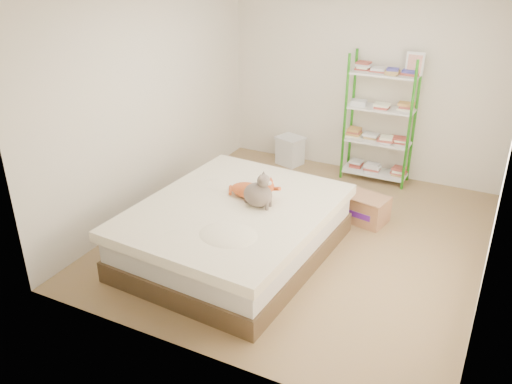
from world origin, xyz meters
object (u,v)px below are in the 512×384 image
Objects in this scene: grey_cat at (258,190)px; white_bin at (290,150)px; cardboard_box at (367,209)px; bed at (234,231)px; shelf_unit at (380,120)px; orange_cat at (249,189)px.

white_bin is at bearing 12.94° from grey_cat.
grey_cat is 1.57m from cardboard_box.
grey_cat is at bearing -112.84° from cardboard_box.
bed is 1.34× the size of shelf_unit.
orange_cat is at bearing -121.44° from cardboard_box.
bed is 4.56× the size of cardboard_box.
bed is at bearing -102.14° from orange_cat.
white_bin is (-0.50, 2.26, -0.45)m from orange_cat.
grey_cat is 0.71× the size of cardboard_box.
cardboard_box is (1.03, 1.31, -0.12)m from bed.
bed is 4.83× the size of orange_cat.
shelf_unit is 1.40m from white_bin.
cardboard_box is at bearing 44.46° from orange_cat.
white_bin is (-0.67, 2.40, -0.54)m from grey_cat.
white_bin is (-1.49, 1.20, 0.05)m from cardboard_box.
bed is 1.68m from cardboard_box.
shelf_unit reaches higher than grey_cat.
orange_cat is 0.23m from grey_cat.
cardboard_box is (0.82, 1.19, -0.59)m from grey_cat.
white_bin is (-0.46, 2.51, -0.07)m from bed.
grey_cat is 2.54m from white_bin.
shelf_unit reaches higher than white_bin.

